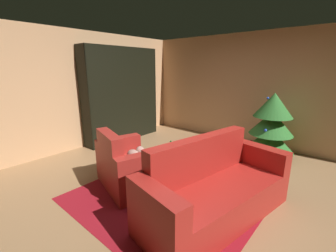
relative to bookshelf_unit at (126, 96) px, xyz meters
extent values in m
plane|color=#936D48|center=(2.65, -1.03, -1.09)|extent=(6.95, 6.95, 0.00)
cube|color=tan|center=(2.65, 1.69, 0.20)|extent=(5.91, 0.06, 2.57)
cube|color=tan|center=(-0.27, -1.03, 0.20)|extent=(0.06, 5.50, 2.57)
cube|color=maroon|center=(2.62, -1.37, -1.08)|extent=(2.41, 2.34, 0.01)
cube|color=black|center=(0.17, -0.12, 0.04)|extent=(0.03, 2.02, 2.26)
cube|color=black|center=(-0.02, 0.88, 0.04)|extent=(0.40, 0.02, 2.26)
cube|color=black|center=(-0.02, -1.11, 0.04)|extent=(0.40, 0.03, 2.26)
cube|color=black|center=(-0.02, -0.12, -1.07)|extent=(0.37, 1.97, 0.03)
cube|color=black|center=(-0.02, -0.12, -0.63)|extent=(0.37, 1.97, 0.03)
cube|color=black|center=(-0.02, -0.12, -0.18)|extent=(0.37, 1.97, 0.02)
cube|color=black|center=(-0.02, -0.12, 0.27)|extent=(0.37, 1.97, 0.02)
cube|color=black|center=(-0.02, -0.12, 0.71)|extent=(0.37, 1.97, 0.02)
cube|color=black|center=(-0.02, -0.12, 1.16)|extent=(0.37, 1.97, 0.03)
cube|color=black|center=(-0.17, -0.12, -0.26)|extent=(0.05, 1.14, 0.72)
cube|color=black|center=(-0.15, -0.12, -0.26)|extent=(0.03, 1.17, 0.75)
cube|color=#AC9E96|center=(-0.07, 0.83, -0.93)|extent=(0.29, 0.04, 0.26)
cube|color=purple|center=(-0.10, 0.79, -0.89)|extent=(0.23, 0.05, 0.34)
cube|color=#35713A|center=(-0.10, 0.74, -0.91)|extent=(0.21, 0.04, 0.30)
cube|color=#37883F|center=(-0.07, 0.69, -0.92)|extent=(0.28, 0.04, 0.29)
cube|color=teal|center=(-0.12, 0.63, -0.88)|extent=(0.19, 0.04, 0.37)
cube|color=#12648A|center=(-0.07, 0.59, -0.91)|extent=(0.27, 0.03, 0.31)
cube|color=#1B528E|center=(-0.09, 0.55, -0.92)|extent=(0.24, 0.03, 0.29)
cube|color=teal|center=(-0.11, 0.81, 0.40)|extent=(0.20, 0.04, 0.25)
cube|color=orange|center=(-0.08, 0.76, 0.47)|extent=(0.26, 0.04, 0.38)
cube|color=brown|center=(-0.10, 0.71, 0.43)|extent=(0.23, 0.04, 0.30)
cube|color=#B22331|center=(-0.11, 0.66, 0.47)|extent=(0.19, 0.03, 0.37)
cube|color=#236E83|center=(-0.10, 0.63, 0.40)|extent=(0.22, 0.03, 0.25)
cube|color=#905598|center=(-0.09, 0.59, 0.44)|extent=(0.24, 0.03, 0.32)
cube|color=#0F7B7F|center=(-0.09, 0.55, 0.40)|extent=(0.24, 0.04, 0.25)
cube|color=#A9A68D|center=(-0.07, 0.51, 0.43)|extent=(0.27, 0.03, 0.30)
cube|color=#A5969B|center=(-0.11, 0.47, 0.46)|extent=(0.19, 0.03, 0.37)
cube|color=#50242F|center=(-0.11, 0.81, 0.86)|extent=(0.20, 0.05, 0.26)
cube|color=#AAAE9B|center=(-0.08, 0.75, 0.91)|extent=(0.26, 0.04, 0.37)
cube|color=#2B864E|center=(-0.10, 0.70, 0.86)|extent=(0.21, 0.05, 0.26)
cube|color=gold|center=(-0.10, 0.66, 0.90)|extent=(0.22, 0.03, 0.34)
cube|color=#19409B|center=(-0.08, 0.62, 0.90)|extent=(0.26, 0.04, 0.34)
cube|color=maroon|center=(1.96, -1.56, -0.89)|extent=(0.90, 0.91, 0.39)
cube|color=maroon|center=(1.88, -1.84, -0.44)|extent=(0.73, 0.36, 0.51)
cube|color=maroon|center=(2.38, -1.69, -0.75)|extent=(0.38, 0.76, 0.67)
cube|color=maroon|center=(1.54, -1.44, -0.75)|extent=(0.38, 0.76, 0.67)
ellipsoid|color=#9F7668|center=(1.97, -1.49, -0.61)|extent=(0.32, 0.25, 0.18)
sphere|color=#9F7668|center=(1.99, -1.36, -0.55)|extent=(0.13, 0.13, 0.13)
cube|color=maroon|center=(3.36, -1.35, -0.87)|extent=(1.08, 1.75, 0.42)
cube|color=maroon|center=(3.05, -1.30, -0.40)|extent=(0.47, 1.64, 0.53)
cube|color=maroon|center=(3.19, -2.26, -0.73)|extent=(0.82, 0.34, 0.72)
cube|color=maroon|center=(3.53, -0.45, -0.73)|extent=(0.82, 0.34, 0.72)
cylinder|color=black|center=(2.87, -1.32, -0.86)|extent=(0.04, 0.04, 0.46)
cylinder|color=black|center=(2.56, -1.13, -0.86)|extent=(0.04, 0.04, 0.46)
cylinder|color=black|center=(2.56, -1.49, -0.86)|extent=(0.04, 0.04, 0.46)
cylinder|color=silver|center=(2.66, -1.31, -0.62)|extent=(0.76, 0.76, 0.02)
cube|color=#B93629|center=(2.68, -1.32, -0.59)|extent=(0.19, 0.15, 0.03)
cube|color=#274E90|center=(2.68, -1.31, -0.57)|extent=(0.19, 0.15, 0.02)
cube|color=#DBCA51|center=(2.68, -1.31, -0.54)|extent=(0.21, 0.12, 0.02)
cube|color=gray|center=(2.67, -1.32, -0.52)|extent=(0.19, 0.18, 0.03)
cylinder|color=#0F5F20|center=(2.48, -1.20, -0.51)|extent=(0.06, 0.06, 0.20)
cylinder|color=#0F5F20|center=(2.48, -1.20, -0.37)|extent=(0.03, 0.03, 0.07)
cylinder|color=brown|center=(3.24, 0.97, -1.01)|extent=(0.08, 0.08, 0.16)
cone|color=#2A6728|center=(3.24, 0.97, -0.70)|extent=(0.92, 0.92, 0.47)
cone|color=#2A6728|center=(3.24, 0.97, -0.34)|extent=(0.82, 0.82, 0.47)
cone|color=#2A6728|center=(3.24, 0.97, 0.01)|extent=(0.72, 0.72, 0.47)
sphere|color=blue|center=(3.13, 1.29, -0.30)|extent=(0.05, 0.05, 0.05)
sphere|color=blue|center=(3.05, 1.20, 0.10)|extent=(0.05, 0.05, 0.05)
sphere|color=blue|center=(3.24, 0.64, -0.43)|extent=(0.06, 0.06, 0.06)
sphere|color=red|center=(2.87, 1.00, -0.83)|extent=(0.07, 0.07, 0.07)
camera|label=1|loc=(4.48, -3.57, 0.71)|focal=23.90mm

